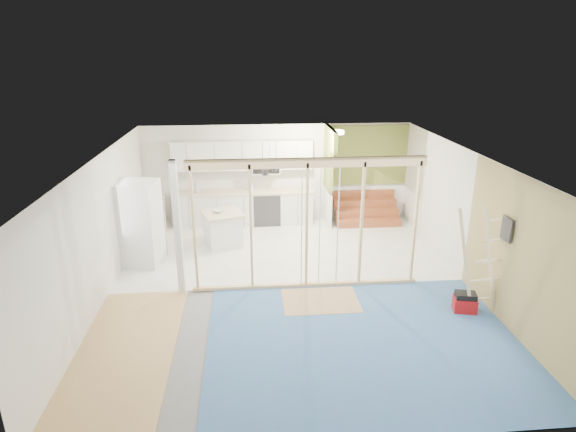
{
  "coord_description": "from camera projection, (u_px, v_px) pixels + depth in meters",
  "views": [
    {
      "loc": [
        -0.79,
        -8.42,
        4.45
      ],
      "look_at": [
        -0.0,
        0.6,
        1.28
      ],
      "focal_mm": 30.0,
      "sensor_mm": 36.0,
      "label": 1
    }
  ],
  "objects": [
    {
      "name": "ceiling_light",
      "position": [
        337.0,
        132.0,
        11.55
      ],
      "size": [
        0.32,
        0.32,
        0.08
      ],
      "primitive_type": "cylinder",
      "color": "#FFEABF",
      "rests_on": "room"
    },
    {
      "name": "soap_bottle_a",
      "position": [
        197.0,
        187.0,
        12.31
      ],
      "size": [
        0.16,
        0.16,
        0.33
      ],
      "primitive_type": "imported",
      "rotation": [
        0.0,
        0.0,
        -0.36
      ],
      "color": "#A4A6B7",
      "rests_on": "base_cabinets"
    },
    {
      "name": "stud_frame",
      "position": [
        278.0,
        211.0,
        8.91
      ],
      "size": [
        4.66,
        0.14,
        2.6
      ],
      "color": "beige",
      "rests_on": "room"
    },
    {
      "name": "green_partition",
      "position": [
        355.0,
        188.0,
        12.75
      ],
      "size": [
        2.25,
        1.51,
        2.6
      ],
      "color": "olive",
      "rests_on": "room"
    },
    {
      "name": "ladder",
      "position": [
        481.0,
        262.0,
        8.22
      ],
      "size": [
        1.04,
        0.17,
        1.95
      ],
      "rotation": [
        0.0,
        0.0,
        -0.28
      ],
      "color": "tan",
      "rests_on": "room"
    },
    {
      "name": "fridge",
      "position": [
        140.0,
        224.0,
        10.23
      ],
      "size": [
        0.92,
        0.89,
        1.84
      ],
      "rotation": [
        0.0,
        0.0,
        -0.18
      ],
      "color": "silver",
      "rests_on": "room"
    },
    {
      "name": "electrical_panel",
      "position": [
        507.0,
        229.0,
        7.88
      ],
      "size": [
        0.04,
        0.3,
        0.4
      ],
      "primitive_type": "cube",
      "color": "#333337",
      "rests_on": "room"
    },
    {
      "name": "pot_rack",
      "position": [
        269.0,
        166.0,
        10.55
      ],
      "size": [
        0.52,
        0.52,
        0.72
      ],
      "color": "black",
      "rests_on": "room"
    },
    {
      "name": "island",
      "position": [
        223.0,
        229.0,
        11.31
      ],
      "size": [
        1.08,
        1.08,
        0.84
      ],
      "rotation": [
        0.0,
        0.0,
        0.32
      ],
      "color": "white",
      "rests_on": "room"
    },
    {
      "name": "room",
      "position": [
        291.0,
        226.0,
        9.03
      ],
      "size": [
        7.01,
        8.01,
        2.61
      ],
      "color": "slate",
      "rests_on": "ground"
    },
    {
      "name": "bowl",
      "position": [
        219.0,
        211.0,
        11.19
      ],
      "size": [
        0.28,
        0.28,
        0.06
      ],
      "primitive_type": "imported",
      "rotation": [
        0.0,
        0.0,
        -0.14
      ],
      "color": "beige",
      "rests_on": "island"
    },
    {
      "name": "base_cabinets",
      "position": [
        216.0,
        212.0,
        12.33
      ],
      "size": [
        4.45,
        2.24,
        0.93
      ],
      "color": "silver",
      "rests_on": "room"
    },
    {
      "name": "floor_overlays",
      "position": [
        294.0,
        285.0,
        9.52
      ],
      "size": [
        7.0,
        8.0,
        0.03
      ],
      "color": "silver",
      "rests_on": "room"
    },
    {
      "name": "soap_bottle_b",
      "position": [
        251.0,
        187.0,
        12.54
      ],
      "size": [
        0.11,
        0.11,
        0.21
      ],
      "primitive_type": "imported",
      "rotation": [
        0.0,
        0.0,
        0.14
      ],
      "color": "white",
      "rests_on": "base_cabinets"
    },
    {
      "name": "sheathing_panel",
      "position": [
        527.0,
        264.0,
        7.43
      ],
      "size": [
        0.02,
        4.0,
        2.6
      ],
      "primitive_type": "cube",
      "color": "tan",
      "rests_on": "room"
    },
    {
      "name": "toolbox",
      "position": [
        465.0,
        303.0,
        8.54
      ],
      "size": [
        0.45,
        0.37,
        0.37
      ],
      "rotation": [
        0.0,
        0.0,
        -0.23
      ],
      "color": "maroon",
      "rests_on": "room"
    },
    {
      "name": "upper_cabinets",
      "position": [
        245.0,
        156.0,
        12.37
      ],
      "size": [
        3.6,
        0.41,
        0.85
      ],
      "color": "silver",
      "rests_on": "room"
    }
  ]
}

